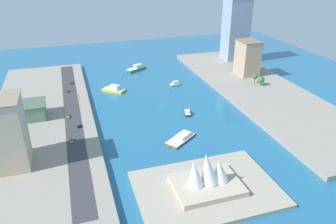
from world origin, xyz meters
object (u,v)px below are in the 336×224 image
Objects in this scene: apartment_midrise_tan at (247,58)px; suv_black at (79,126)px; yacht_sleek_gray at (175,84)px; ferry_yellow_fast at (114,89)px; opera_landmark at (207,177)px; barge_flat_brown at (181,138)px; sedan_silver at (72,140)px; tower_tall_glass at (236,29)px; pickup_red at (68,91)px; patrol_launch_navy at (188,112)px; terminal_long_green at (11,113)px; hatchback_blue at (71,83)px; taxi_yellow_cab at (68,116)px; traffic_light_waterfront at (79,96)px; ferry_green_doubledeck at (136,69)px.

apartment_midrise_tan is 7.58× the size of suv_black.
ferry_yellow_fast reaches higher than yacht_sleek_gray.
barge_flat_brown is at bearing -95.32° from opera_landmark.
opera_landmark is (-62.66, 64.56, 4.24)m from sedan_silver.
pickup_red is (179.53, 44.60, -31.98)m from tower_tall_glass.
sedan_silver reaches higher than patrol_launch_navy.
patrol_launch_navy is 0.37× the size of apartment_midrise_tan.
barge_flat_brown is 1.94× the size of patrol_launch_navy.
terminal_long_green is at bearing 15.45° from yacht_sleek_gray.
hatchback_blue is 1.10× the size of taxi_yellow_cab.
terminal_long_green is (122.80, -22.42, 7.67)m from patrol_launch_navy.
pickup_red reaches higher than patrol_launch_navy.
traffic_light_waterfront is (-8.23, 23.51, 3.43)m from pickup_red.
patrol_launch_navy is 79.27m from suv_black.
yacht_sleek_gray is at bearing 177.63° from ferry_yellow_fast.
hatchback_blue is (-42.56, -60.86, -4.50)m from terminal_long_green.
taxi_yellow_cab is 0.14× the size of opera_landmark.
traffic_light_waterfront is (-9.72, -25.99, 3.42)m from taxi_yellow_cab.
pickup_red is at bearing -67.46° from opera_landmark.
ferry_yellow_fast is 86.75m from terminal_long_green.
taxi_yellow_cab is at bearing 167.84° from terminal_long_green.
apartment_midrise_tan is at bearing 177.95° from pickup_red.
suv_black is (33.50, 64.30, 2.34)m from ferry_yellow_fast.
ferry_green_doubledeck is 120.43m from taxi_yellow_cab.
sedan_silver is at bearing 35.67° from tower_tall_glass.
pickup_red is at bearing 34.47° from ferry_green_doubledeck.
tower_tall_glass is at bearing -131.31° from patrol_launch_navy.
patrol_launch_navy is 87.41m from sedan_silver.
suv_black is (-5.68, -18.03, 0.04)m from sedan_silver.
traffic_light_waterfront is at bearing -94.28° from suv_black.
pickup_red is at bearing 78.58° from hatchback_blue.
sedan_silver is at bearing 13.80° from patrol_launch_navy.
barge_flat_brown is 68.79m from sedan_silver.
taxi_yellow_cab reaches higher than sedan_silver.
terminal_long_green is 10.10× the size of sedan_silver.
traffic_light_waterfront is at bearing -28.02° from patrol_launch_navy.
opera_landmark is at bearing 133.03° from terminal_long_green.
barge_flat_brown is 4.55× the size of hatchback_blue.
apartment_midrise_tan is (-99.58, -91.99, 18.74)m from barge_flat_brown.
ferry_yellow_fast is 3.10× the size of traffic_light_waterfront.
tower_tall_glass is (-95.38, -108.52, 35.08)m from patrol_launch_navy.
hatchback_blue reaches higher than patrol_launch_navy.
barge_flat_brown is at bearing 151.83° from terminal_long_green.
ferry_green_doubledeck is 4.82× the size of pickup_red.
yacht_sleek_gray is 105.89m from taxi_yellow_cab.
ferry_green_doubledeck reaches higher than barge_flat_brown.
patrol_launch_navy is (10.28, 59.19, -0.21)m from yacht_sleek_gray.
taxi_yellow_cab reaches higher than patrol_launch_navy.
ferry_yellow_fast is at bearing -1.59° from apartment_midrise_tan.
sedan_silver is at bearing 62.08° from ferry_green_doubledeck.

